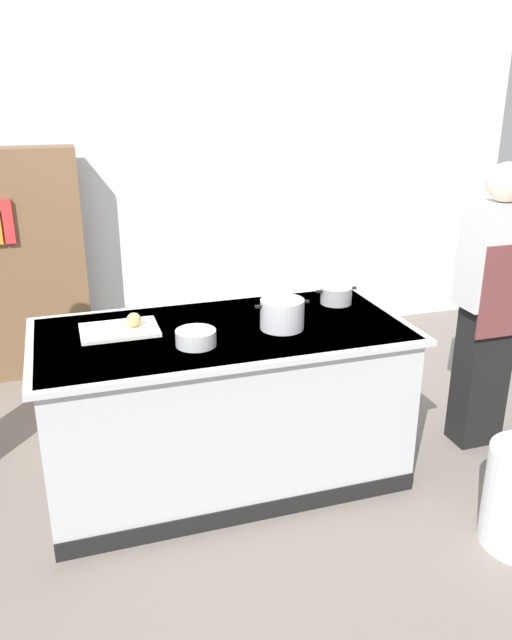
# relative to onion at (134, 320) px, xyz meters

# --- Properties ---
(ground_plane) EXTENTS (10.00, 10.00, 0.00)m
(ground_plane) POSITION_rel_onion_xyz_m (0.45, -0.12, -0.96)
(ground_plane) COLOR slate
(back_wall) EXTENTS (6.40, 0.12, 3.00)m
(back_wall) POSITION_rel_onion_xyz_m (0.45, 1.98, 0.54)
(back_wall) COLOR silver
(back_wall) RESTS_ON ground_plane
(counter_island) EXTENTS (1.98, 0.98, 0.90)m
(counter_island) POSITION_rel_onion_xyz_m (0.45, -0.12, -0.49)
(counter_island) COLOR #B7BABF
(counter_island) RESTS_ON ground_plane
(cutting_board) EXTENTS (0.40, 0.28, 0.02)m
(cutting_board) POSITION_rel_onion_xyz_m (-0.08, 0.00, -0.05)
(cutting_board) COLOR silver
(cutting_board) RESTS_ON counter_island
(onion) EXTENTS (0.08, 0.08, 0.08)m
(onion) POSITION_rel_onion_xyz_m (0.00, 0.00, 0.00)
(onion) COLOR tan
(onion) RESTS_ON cutting_board
(stock_pot) EXTENTS (0.30, 0.23, 0.16)m
(stock_pot) POSITION_rel_onion_xyz_m (0.75, -0.21, 0.02)
(stock_pot) COLOR #B7BABF
(stock_pot) RESTS_ON counter_island
(sauce_pan) EXTENTS (0.25, 0.18, 0.10)m
(sauce_pan) POSITION_rel_onion_xyz_m (1.19, 0.08, -0.01)
(sauce_pan) COLOR #99999E
(sauce_pan) RESTS_ON counter_island
(mixing_bowl) EXTENTS (0.20, 0.20, 0.08)m
(mixing_bowl) POSITION_rel_onion_xyz_m (0.26, -0.29, -0.02)
(mixing_bowl) COLOR #B7BABF
(mixing_bowl) RESTS_ON counter_island
(person_chef) EXTENTS (0.38, 0.25, 1.72)m
(person_chef) POSITION_rel_onion_xyz_m (2.04, -0.23, -0.04)
(person_chef) COLOR black
(person_chef) RESTS_ON ground_plane
(bookshelf) EXTENTS (1.10, 0.31, 1.70)m
(bookshelf) POSITION_rel_onion_xyz_m (-0.70, 1.68, -0.11)
(bookshelf) COLOR brown
(bookshelf) RESTS_ON ground_plane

